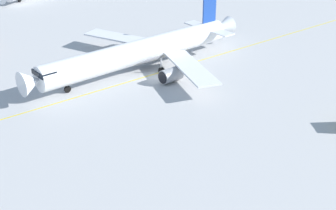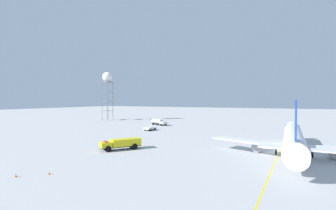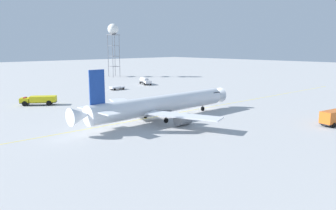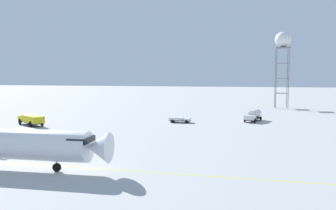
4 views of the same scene
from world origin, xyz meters
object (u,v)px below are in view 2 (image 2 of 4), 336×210
object	(u,v)px
fuel_tanker_truck	(159,122)
pushback_tug_truck	(150,128)
airliner_main	(294,140)
fire_tender_truck	(121,143)
safety_cone_mid	(16,175)
radar_tower	(107,79)
safety_cone_near	(49,173)

from	to	relation	value
fuel_tanker_truck	pushback_tug_truck	world-z (taller)	fuel_tanker_truck
airliner_main	fuel_tanker_truck	world-z (taller)	airliner_main
fuel_tanker_truck	pushback_tug_truck	xyz separation A→B (m)	(6.42, -18.77, -0.74)
pushback_tug_truck	fire_tender_truck	distance (m)	36.51
pushback_tug_truck	safety_cone_mid	xyz separation A→B (m)	(10.85, -58.36, -0.53)
pushback_tug_truck	radar_tower	size ratio (longest dim) A/B	0.20
fuel_tanker_truck	radar_tower	bearing A→B (deg)	-177.57
fuel_tanker_truck	radar_tower	world-z (taller)	radar_tower
pushback_tug_truck	safety_cone_near	xyz separation A→B (m)	(14.18, -55.15, -0.53)
fuel_tanker_truck	safety_cone_near	world-z (taller)	fuel_tanker_truck
fire_tender_truck	radar_tower	distance (m)	89.64
airliner_main	safety_cone_mid	size ratio (longest dim) A/B	78.37
fuel_tanker_truck	safety_cone_mid	xyz separation A→B (m)	(17.27, -77.13, -1.27)
airliner_main	fire_tender_truck	size ratio (longest dim) A/B	4.62
pushback_tug_truck	fire_tender_truck	bearing A→B (deg)	-157.11
fuel_tanker_truck	fire_tender_truck	distance (m)	56.34
fuel_tanker_truck	fire_tender_truck	size ratio (longest dim) A/B	0.91
airliner_main	safety_cone_near	size ratio (longest dim) A/B	78.37
fuel_tanker_truck	safety_cone_mid	world-z (taller)	fuel_tanker_truck
safety_cone_mid	fuel_tanker_truck	bearing A→B (deg)	102.62
fuel_tanker_truck	safety_cone_mid	bearing A→B (deg)	-59.11
safety_cone_mid	safety_cone_near	bearing A→B (deg)	43.89
airliner_main	fire_tender_truck	world-z (taller)	airliner_main
radar_tower	fuel_tanker_truck	bearing A→B (deg)	-15.84
airliner_main	radar_tower	distance (m)	110.21
pushback_tug_truck	safety_cone_near	distance (m)	56.95
safety_cone_near	pushback_tug_truck	bearing A→B (deg)	104.42
airliner_main	safety_cone_near	xyz separation A→B (m)	(-34.79, -32.95, -2.89)
safety_cone_near	safety_cone_mid	size ratio (longest dim) A/B	1.00
safety_cone_mid	radar_tower	bearing A→B (deg)	122.73
radar_tower	safety_cone_near	world-z (taller)	radar_tower
fire_tender_truck	airliner_main	bearing A→B (deg)	143.45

